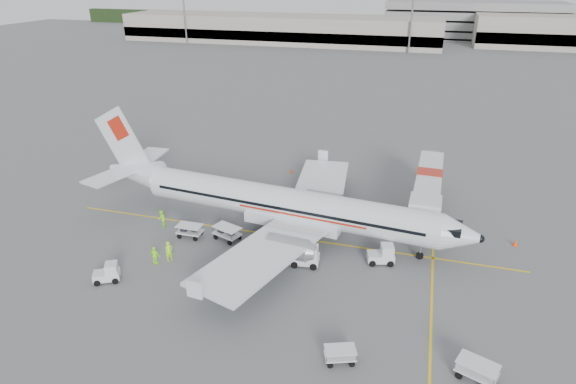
# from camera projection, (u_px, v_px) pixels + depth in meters

# --- Properties ---
(ground) EXTENTS (360.00, 360.00, 0.00)m
(ground) POSITION_uv_depth(u_px,v_px,m) (282.00, 236.00, 46.27)
(ground) COLOR #56595B
(stripe_lead) EXTENTS (44.00, 0.20, 0.01)m
(stripe_lead) POSITION_uv_depth(u_px,v_px,m) (282.00, 236.00, 46.27)
(stripe_lead) COLOR yellow
(stripe_lead) RESTS_ON ground
(stripe_cross) EXTENTS (0.20, 20.00, 0.01)m
(stripe_cross) POSITION_uv_depth(u_px,v_px,m) (431.00, 314.00, 35.77)
(stripe_cross) COLOR yellow
(stripe_cross) RESTS_ON ground
(terminal_west) EXTENTS (110.00, 22.00, 9.00)m
(terminal_west) POSITION_uv_depth(u_px,v_px,m) (280.00, 29.00, 167.74)
(terminal_west) COLOR gray
(terminal_west) RESTS_ON ground
(parking_garage) EXTENTS (62.00, 24.00, 14.00)m
(parking_garage) POSITION_uv_depth(u_px,v_px,m) (473.00, 18.00, 176.48)
(parking_garage) COLOR slate
(parking_garage) RESTS_ON ground
(treeline) EXTENTS (300.00, 3.00, 6.00)m
(treeline) POSITION_uv_depth(u_px,v_px,m) (405.00, 24.00, 197.53)
(treeline) COLOR black
(treeline) RESTS_ON ground
(mast_west) EXTENTS (3.20, 1.20, 22.00)m
(mast_west) POSITION_uv_depth(u_px,v_px,m) (184.00, 10.00, 162.10)
(mast_west) COLOR slate
(mast_west) RESTS_ON ground
(mast_center) EXTENTS (3.20, 1.20, 22.00)m
(mast_center) POSITION_uv_depth(u_px,v_px,m) (412.00, 15.00, 143.23)
(mast_center) COLOR slate
(mast_center) RESTS_ON ground
(aircraft) EXTENTS (40.76, 33.44, 10.45)m
(aircraft) POSITION_uv_depth(u_px,v_px,m) (286.00, 183.00, 44.79)
(aircraft) COLOR white
(aircraft) RESTS_ON ground
(jet_bridge) EXTENTS (3.75, 17.26, 4.51)m
(jet_bridge) POSITION_uv_depth(u_px,v_px,m) (427.00, 192.00, 50.19)
(jet_bridge) COLOR silver
(jet_bridge) RESTS_ON ground
(belt_loader) EXTENTS (5.23, 2.54, 2.72)m
(belt_loader) POSITION_uv_depth(u_px,v_px,m) (241.00, 258.00, 40.29)
(belt_loader) COLOR silver
(belt_loader) RESTS_ON ground
(tug_fore) EXTENTS (2.53, 1.83, 1.76)m
(tug_fore) POSITION_uv_depth(u_px,v_px,m) (381.00, 254.00, 41.75)
(tug_fore) COLOR silver
(tug_fore) RESTS_ON ground
(tug_mid) EXTENTS (2.55, 1.63, 1.87)m
(tug_mid) POSITION_uv_depth(u_px,v_px,m) (305.00, 255.00, 41.43)
(tug_mid) COLOR silver
(tug_mid) RESTS_ON ground
(tug_aft) EXTENTS (2.38, 2.02, 1.60)m
(tug_aft) POSITION_uv_depth(u_px,v_px,m) (106.00, 273.00, 39.32)
(tug_aft) COLOR silver
(tug_aft) RESTS_ON ground
(cart_loaded_a) EXTENTS (2.40, 1.42, 1.25)m
(cart_loaded_a) POSITION_uv_depth(u_px,v_px,m) (190.00, 231.00, 45.93)
(cart_loaded_a) COLOR silver
(cart_loaded_a) RESTS_ON ground
(cart_loaded_b) EXTENTS (2.94, 2.31, 1.34)m
(cart_loaded_b) POSITION_uv_depth(u_px,v_px,m) (227.00, 233.00, 45.46)
(cart_loaded_b) COLOR silver
(cart_loaded_b) RESTS_ON ground
(cart_empty_a) EXTENTS (2.32, 1.83, 1.06)m
(cart_empty_a) POSITION_uv_depth(u_px,v_px,m) (340.00, 355.00, 31.28)
(cart_empty_a) COLOR silver
(cart_empty_a) RESTS_ON ground
(cart_empty_b) EXTENTS (2.81, 2.24, 1.28)m
(cart_empty_b) POSITION_uv_depth(u_px,v_px,m) (477.00, 371.00, 29.90)
(cart_empty_b) COLOR silver
(cart_empty_b) RESTS_ON ground
(cone_nose) EXTENTS (0.42, 0.42, 0.68)m
(cone_nose) POSITION_uv_depth(u_px,v_px,m) (515.00, 242.00, 44.57)
(cone_nose) COLOR #FA4307
(cone_nose) RESTS_ON ground
(cone_port) EXTENTS (0.36, 0.36, 0.58)m
(cone_port) POSITION_uv_depth(u_px,v_px,m) (291.00, 170.00, 60.67)
(cone_port) COLOR #FA4307
(cone_port) RESTS_ON ground
(crew_a) EXTENTS (0.78, 0.81, 1.88)m
(crew_a) POSITION_uv_depth(u_px,v_px,m) (169.00, 251.00, 42.03)
(crew_a) COLOR #98EF1C
(crew_a) RESTS_ON ground
(crew_b) EXTENTS (1.00, 1.07, 1.74)m
(crew_b) POSITION_uv_depth(u_px,v_px,m) (162.00, 219.00, 47.63)
(crew_b) COLOR #98EF1C
(crew_b) RESTS_ON ground
(crew_c) EXTENTS (1.06, 1.21, 1.62)m
(crew_c) POSITION_uv_depth(u_px,v_px,m) (258.00, 251.00, 42.27)
(crew_c) COLOR #98EF1C
(crew_c) RESTS_ON ground
(crew_d) EXTENTS (1.03, 0.46, 1.72)m
(crew_d) POSITION_uv_depth(u_px,v_px,m) (155.00, 256.00, 41.53)
(crew_d) COLOR #98EF1C
(crew_d) RESTS_ON ground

